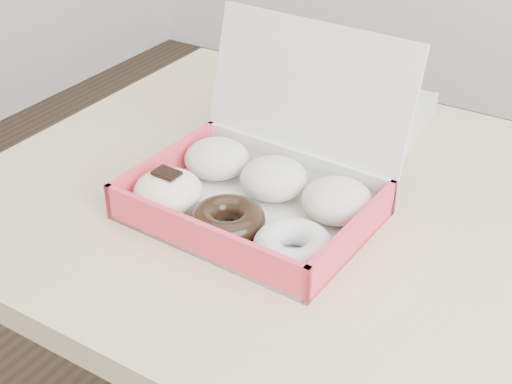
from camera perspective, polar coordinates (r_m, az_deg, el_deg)
The scene contains 3 objects.
table at distance 1.05m, azimuth 9.83°, elevation -5.75°, with size 1.20×0.80×0.75m.
donut_box at distance 0.99m, azimuth 0.12°, elevation 0.45°, with size 0.33×0.30×0.23m.
newspapers at distance 1.25m, azimuth 7.96°, elevation 6.48°, with size 0.24×0.19×0.04m, color white.
Camera 1 is at (0.28, -0.78, 1.31)m, focal length 50.00 mm.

